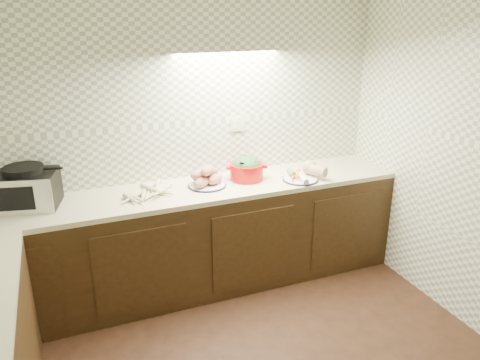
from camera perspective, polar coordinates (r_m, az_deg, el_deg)
name	(u,v)px	position (r m, az deg, el deg)	size (l,w,h in m)	color
room	(269,154)	(2.17, 3.61, 3.19)	(3.60, 3.60, 2.60)	black
counter	(121,316)	(3.14, -14.35, -15.73)	(3.60, 3.60, 0.90)	black
toaster_oven	(26,188)	(3.70, -24.63, -0.91)	(0.50, 0.42, 0.31)	black
parsnip_pile	(146,192)	(3.67, -11.42, -1.40)	(0.39, 0.40, 0.07)	beige
sweet_potato_plate	(206,178)	(3.79, -4.14, 0.22)	(0.32, 0.31, 0.18)	#131738
onion_bowl	(210,176)	(3.92, -3.66, 0.55)	(0.15, 0.15, 0.11)	black
dutch_oven	(247,168)	(3.92, 0.81, 1.42)	(0.35, 0.35, 0.20)	red
veg_plate	(305,172)	(4.01, 7.89, 0.94)	(0.38, 0.38, 0.14)	#131738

